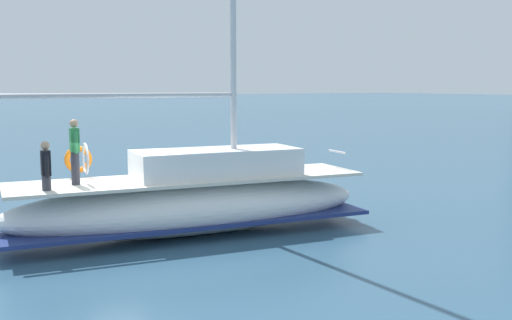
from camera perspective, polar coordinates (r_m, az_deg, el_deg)
ground_plane at (r=16.01m, az=-12.37°, el=-7.14°), size 400.00×400.00×0.00m
main_sailboat at (r=16.14m, az=-5.77°, el=-3.57°), size 3.75×9.84×13.87m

